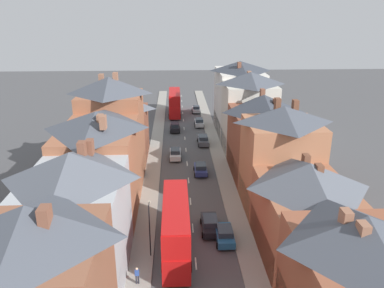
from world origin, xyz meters
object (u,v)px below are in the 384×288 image
Objects in this scene: double_decker_bus_lead at (175,102)px; car_mid_white at (210,224)px; car_near_silver at (225,234)px; double_decker_bus_mid_street at (176,227)px; car_parked_right_a at (199,122)px; car_parked_left_a at (201,169)px; car_parked_left_b at (175,154)px; car_near_blue at (203,140)px; street_lamp at (150,226)px; pedestrian_near_right at (137,275)px; car_far_grey at (175,127)px; car_parked_right_b at (196,109)px.

car_mid_white is (3.61, -47.05, -2.00)m from double_decker_bus_lead.
double_decker_bus_mid_street is at bearing -163.41° from car_near_silver.
car_mid_white is (-1.30, -38.02, -0.01)m from car_parked_right_a.
car_parked_left_b reaches higher than car_parked_left_a.
car_parked_left_b is at bearing -127.20° from car_near_blue.
street_lamp is (-6.05, -4.01, 2.42)m from car_mid_white.
car_parked_left_a is at bearing 78.79° from double_decker_bus_mid_street.
car_parked_right_a is at bearing -61.48° from double_decker_bus_lead.
street_lamp reaches higher than pedestrian_near_right.
double_decker_bus_lead is 26.38m from car_parked_left_b.
car_parked_right_a is at bearing 88.04° from car_mid_white.
double_decker_bus_mid_street is 24.34m from car_parked_left_b.
pedestrian_near_right is (-8.25, -5.98, 0.21)m from car_near_silver.
double_decker_bus_lead is at bearing 90.00° from double_decker_bus_mid_street.
car_mid_white is at bearing 49.10° from pedestrian_near_right.
double_decker_bus_mid_street reaches higher than car_far_grey.
car_parked_right_b is at bearing 90.00° from car_parked_right_a.
double_decker_bus_mid_street is 18.67m from car_parked_left_a.
double_decker_bus_lead reaches higher than car_far_grey.
street_lamp reaches higher than car_near_silver.
street_lamp reaches higher than car_parked_left_b.
car_near_silver is 37.31m from car_far_grey.
double_decker_bus_lead reaches higher than car_parked_right_b.
car_near_silver is (4.91, 1.46, -1.99)m from double_decker_bus_mid_street.
car_parked_left_b is (0.01, -26.30, -1.98)m from double_decker_bus_lead.
double_decker_bus_lead is at bearing 96.37° from car_parked_left_a.
car_parked_right_a is 38.04m from car_mid_white.
car_near_silver reaches higher than car_mid_white.
double_decker_bus_lead is 20.54m from car_near_blue.
pedestrian_near_right is at bearing -93.47° from double_decker_bus_lead.
car_mid_white is (3.60, -20.75, -0.02)m from car_parked_left_b.
street_lamp reaches higher than car_parked_right_b.
car_far_grey is at bearing 86.40° from street_lamp.
car_far_grey reaches higher than car_parked_right_a.
car_parked_left_a is at bearing -59.26° from car_parked_left_b.
pedestrian_near_right is (-8.25, -56.82, 0.24)m from car_parked_right_b.
car_mid_white is 1.13× the size of car_parked_right_b.
car_far_grey reaches higher than car_near_silver.
car_parked_right_a is 5.78m from car_far_grey.
pedestrian_near_right is (-3.35, -28.78, 0.20)m from car_parked_left_b.
car_near_blue is 9.16m from car_far_grey.
car_near_silver is 0.95× the size of car_parked_right_a.
car_near_silver reaches higher than car_parked_right_a.
car_parked_right_a is 46.78m from pedestrian_near_right.
car_parked_left_a is at bearing 90.00° from car_mid_white.
street_lamp is (-2.45, -38.96, 2.39)m from car_far_grey.
car_parked_right_a reaches higher than car_mid_white.
car_near_silver is 23.32m from car_parked_left_b.
car_far_grey reaches higher than car_near_blue.
street_lamp reaches higher than car_near_blue.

